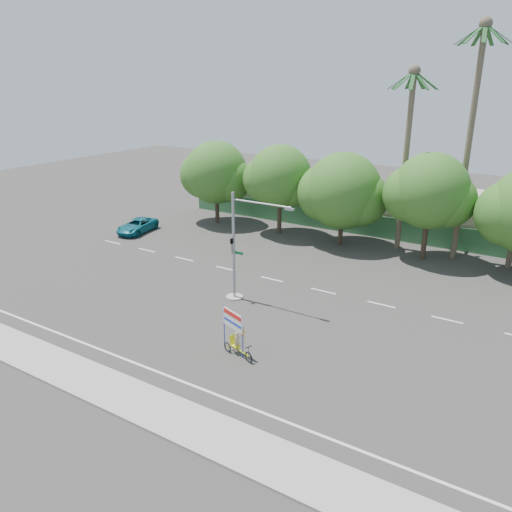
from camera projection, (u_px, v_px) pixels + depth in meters
The scene contains 14 objects.
ground at pixel (231, 332), 28.05m from camera, with size 120.00×120.00×0.00m, color #33302D.
sidewalk_near at pixel (136, 401), 22.03m from camera, with size 50.00×2.40×0.12m, color gray.
fence at pixel (366, 225), 44.93m from camera, with size 38.00×0.08×2.00m, color #336B3D.
building_left at pixel (292, 192), 53.14m from camera, with size 12.00×8.00×4.00m, color #C0B298.
building_right at pixel (471, 217), 44.30m from camera, with size 14.00×8.00×3.60m, color #C0B298.
tree_far_left at pixel (216, 174), 47.81m from camera, with size 7.14×6.00×7.96m.
tree_left at pixel (280, 179), 44.25m from camera, with size 6.66×5.60×8.07m.
tree_center at pixel (342, 193), 41.48m from camera, with size 7.62×6.40×7.85m.
tree_right at pixel (429, 194), 37.75m from camera, with size 6.90×5.80×8.36m.
palm_tall at pixel (472, 122), 36.17m from camera, with size 3.73×3.79×17.45m.
palm_short at pixel (408, 141), 38.94m from camera, with size 3.73×3.79×14.45m.
traffic_signal at pixel (238, 256), 31.34m from camera, with size 4.72×1.10×7.00m.
trike_billboard at pixel (236, 336), 25.62m from camera, with size 2.34×1.08×2.43m.
pickup_truck at pixel (137, 226), 46.00m from camera, with size 2.09×4.53×1.26m, color #106574.
Camera 1 is at (14.31, -20.49, 13.52)m, focal length 35.00 mm.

